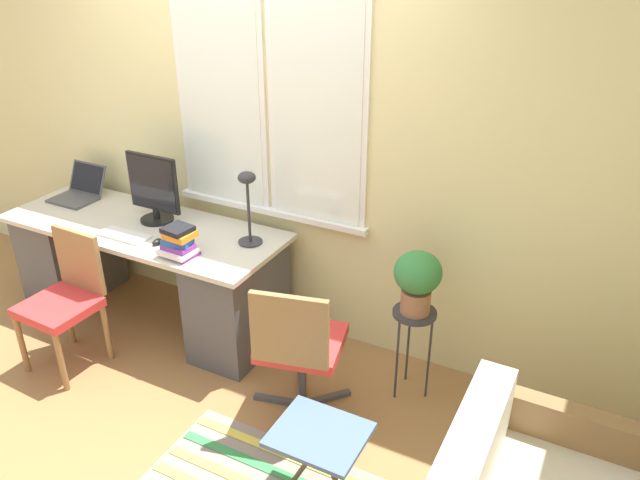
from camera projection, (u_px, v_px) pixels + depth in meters
The scene contains 14 objects.
ground_plane at pixel (194, 371), 3.88m from camera, with size 14.00×14.00×0.00m, color #9E7042.
wall_back_with_window at pixel (254, 127), 3.90m from camera, with size 9.00×0.12×2.70m.
desk at pixel (149, 269), 4.25m from camera, with size 1.94×0.72×0.72m.
laptop at pixel (78, 192), 4.47m from camera, with size 0.31×0.33×0.22m.
monitor at pixel (154, 189), 4.06m from camera, with size 0.39×0.22×0.45m.
keyboard at pixel (124, 235), 3.93m from camera, with size 0.35×0.14×0.02m.
mouse at pixel (157, 242), 3.83m from camera, with size 0.04×0.07×0.04m.
desk_lamp at pixel (248, 196), 3.72m from camera, with size 0.15×0.15×0.47m.
book_stack at pixel (179, 242), 3.67m from camera, with size 0.22×0.19×0.19m.
desk_chair_wooden at pixel (65, 297), 3.78m from camera, with size 0.42×0.43×0.85m.
office_chair_swivel at pixel (298, 346), 3.32m from camera, with size 0.57×0.56×0.88m.
plant_stand at pixel (414, 322), 3.50m from camera, with size 0.25×0.25×0.56m.
potted_plant at pixel (417, 278), 3.37m from camera, with size 0.26×0.26×0.37m.
folding_stool at pixel (319, 439), 2.83m from camera, with size 0.42×0.35×0.44m.
Camera 1 is at (2.13, -2.38, 2.48)m, focal length 35.00 mm.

